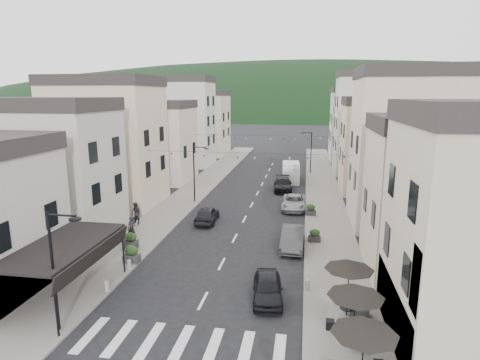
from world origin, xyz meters
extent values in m
cube|color=slate|center=(-7.50, 32.00, 0.06)|extent=(4.00, 76.00, 0.12)
cube|color=slate|center=(7.50, 32.00, 0.06)|extent=(4.00, 76.00, 0.12)
ellipsoid|color=black|center=(0.00, 300.00, 0.00)|extent=(640.00, 360.00, 70.00)
cube|color=black|center=(-7.50, 5.00, 3.20)|extent=(3.60, 7.50, 0.15)
cube|color=black|center=(-5.70, 5.00, 2.70)|extent=(0.34, 7.50, 0.99)
cylinder|color=black|center=(-5.80, 1.50, 1.60)|extent=(0.10, 0.10, 3.20)
cylinder|color=black|center=(-5.80, 8.50, 1.60)|extent=(0.10, 0.10, 3.20)
cube|color=#B0ADA2|center=(-14.50, 14.00, 5.00)|extent=(10.00, 7.00, 10.00)
cube|color=#262323|center=(-14.50, 14.00, 10.50)|extent=(10.20, 7.14, 1.00)
cube|color=beige|center=(-14.50, 24.00, 6.00)|extent=(10.00, 8.00, 12.00)
cube|color=#262323|center=(-14.50, 24.00, 12.50)|extent=(10.20, 8.16, 1.00)
cube|color=#BFAE9B|center=(-14.50, 36.00, 4.75)|extent=(10.00, 8.00, 9.50)
cube|color=#262323|center=(-14.50, 36.00, 10.00)|extent=(10.20, 8.16, 1.00)
cube|color=#AFAFAA|center=(-14.50, 48.00, 6.50)|extent=(10.00, 7.00, 13.00)
cube|color=#262323|center=(-14.50, 48.00, 13.50)|extent=(10.20, 7.14, 1.00)
cube|color=beige|center=(-14.50, 60.00, 5.50)|extent=(10.00, 9.00, 11.00)
cube|color=#262323|center=(-14.50, 60.00, 11.50)|extent=(10.20, 9.18, 1.00)
cube|color=beige|center=(14.50, 12.00, 4.50)|extent=(10.00, 7.00, 9.00)
cube|color=#262323|center=(14.50, 12.00, 9.50)|extent=(10.20, 7.14, 1.00)
cube|color=#BFAE9B|center=(14.50, 22.00, 6.25)|extent=(10.00, 8.00, 12.50)
cube|color=#262323|center=(14.50, 22.00, 13.00)|extent=(10.20, 8.16, 1.00)
cube|color=beige|center=(14.50, 34.00, 5.00)|extent=(10.00, 7.00, 10.00)
cube|color=#262323|center=(14.50, 34.00, 10.50)|extent=(10.20, 7.14, 1.00)
cube|color=#AFAFAA|center=(14.50, 46.00, 6.75)|extent=(10.00, 8.00, 13.50)
cube|color=#262323|center=(14.50, 46.00, 14.00)|extent=(10.20, 8.16, 1.00)
cube|color=#B0ADA2|center=(14.50, 58.00, 5.75)|extent=(10.00, 9.00, 11.50)
cube|color=#262323|center=(14.50, 58.00, 12.00)|extent=(10.20, 9.18, 1.00)
cone|color=black|center=(7.70, 0.00, 2.37)|extent=(2.50, 2.50, 0.55)
cylinder|color=black|center=(7.70, 2.80, 1.27)|extent=(0.06, 0.06, 2.30)
cone|color=black|center=(7.70, 2.80, 2.37)|extent=(2.50, 2.50, 0.55)
cylinder|color=black|center=(7.70, 2.80, 0.49)|extent=(0.70, 0.70, 0.04)
cylinder|color=black|center=(7.70, 5.60, 1.27)|extent=(0.06, 0.06, 2.30)
cone|color=black|center=(7.70, 5.60, 2.37)|extent=(2.50, 2.50, 0.55)
cylinder|color=black|center=(7.70, 5.60, 0.49)|extent=(0.70, 0.70, 0.04)
cylinder|color=black|center=(-6.10, 2.00, 3.00)|extent=(0.14, 0.14, 6.00)
cylinder|color=black|center=(-5.40, 2.00, 5.90)|extent=(1.40, 0.10, 0.10)
cylinder|color=black|center=(-4.75, 2.00, 5.75)|extent=(0.56, 0.56, 0.08)
cylinder|color=black|center=(-6.10, 26.00, 3.00)|extent=(0.14, 0.14, 6.00)
cylinder|color=black|center=(-5.40, 26.00, 5.90)|extent=(1.40, 0.10, 0.10)
cylinder|color=black|center=(-4.75, 26.00, 5.75)|extent=(0.56, 0.56, 0.08)
cylinder|color=black|center=(6.10, 44.00, 3.00)|extent=(0.14, 0.14, 6.00)
cylinder|color=black|center=(5.40, 44.00, 5.90)|extent=(1.40, 0.10, 0.10)
cylinder|color=black|center=(4.75, 44.00, 5.75)|extent=(0.56, 0.56, 0.08)
cylinder|color=gray|center=(-5.70, 6.00, 0.42)|extent=(0.26, 0.26, 0.60)
cylinder|color=gray|center=(-5.70, 9.00, 0.42)|extent=(0.26, 0.26, 0.60)
cylinder|color=gray|center=(5.70, 8.00, 0.42)|extent=(0.26, 0.26, 0.60)
cylinder|color=black|center=(0.00, 22.00, 6.00)|extent=(19.00, 0.02, 0.02)
cone|color=beige|center=(-8.71, 22.00, 5.81)|extent=(0.28, 0.28, 0.24)
cone|color=navy|center=(-7.12, 22.00, 5.73)|extent=(0.28, 0.28, 0.24)
cone|color=beige|center=(-5.54, 22.00, 5.65)|extent=(0.28, 0.28, 0.24)
cone|color=navy|center=(-3.96, 22.00, 5.58)|extent=(0.28, 0.28, 0.24)
cone|color=beige|center=(-2.38, 22.00, 5.54)|extent=(0.28, 0.28, 0.24)
cone|color=navy|center=(-0.79, 22.00, 5.51)|extent=(0.28, 0.28, 0.24)
cone|color=beige|center=(0.79, 22.00, 5.51)|extent=(0.28, 0.28, 0.24)
cone|color=navy|center=(2.38, 22.00, 5.54)|extent=(0.28, 0.28, 0.24)
cone|color=beige|center=(3.96, 22.00, 5.58)|extent=(0.28, 0.28, 0.24)
cone|color=navy|center=(5.54, 22.00, 5.65)|extent=(0.28, 0.28, 0.24)
cone|color=beige|center=(7.12, 22.00, 5.73)|extent=(0.28, 0.28, 0.24)
cone|color=navy|center=(8.71, 22.00, 5.81)|extent=(0.28, 0.28, 0.24)
cylinder|color=black|center=(0.00, 38.00, 6.00)|extent=(19.00, 0.02, 0.02)
cone|color=beige|center=(-8.71, 38.00, 5.81)|extent=(0.28, 0.28, 0.24)
cone|color=navy|center=(-7.12, 38.00, 5.73)|extent=(0.28, 0.28, 0.24)
cone|color=beige|center=(-5.54, 38.00, 5.65)|extent=(0.28, 0.28, 0.24)
cone|color=navy|center=(-3.96, 38.00, 5.58)|extent=(0.28, 0.28, 0.24)
cone|color=beige|center=(-2.38, 38.00, 5.54)|extent=(0.28, 0.28, 0.24)
cone|color=navy|center=(-0.79, 38.00, 5.51)|extent=(0.28, 0.28, 0.24)
cone|color=beige|center=(0.79, 38.00, 5.51)|extent=(0.28, 0.28, 0.24)
cone|color=navy|center=(2.38, 38.00, 5.54)|extent=(0.28, 0.28, 0.24)
cone|color=beige|center=(3.96, 38.00, 5.58)|extent=(0.28, 0.28, 0.24)
cone|color=navy|center=(5.54, 38.00, 5.65)|extent=(0.28, 0.28, 0.24)
cone|color=beige|center=(7.12, 38.00, 5.73)|extent=(0.28, 0.28, 0.24)
cone|color=navy|center=(8.71, 38.00, 5.81)|extent=(0.28, 0.28, 0.24)
imported|color=black|center=(3.51, 6.76, 0.69)|extent=(2.08, 4.21, 1.38)
imported|color=#333336|center=(4.60, 14.74, 0.77)|extent=(1.69, 4.68, 1.53)
imported|color=#97999F|center=(4.37, 25.16, 0.70)|extent=(2.32, 5.02, 1.39)
imported|color=black|center=(2.80, 32.85, 0.74)|extent=(2.46, 5.25, 1.48)
imported|color=black|center=(-3.16, 19.63, 0.73)|extent=(1.89, 4.34, 1.46)
cube|color=silver|center=(3.50, 38.35, 1.13)|extent=(2.45, 5.53, 2.26)
cube|color=silver|center=(3.54, 37.67, 2.31)|extent=(2.29, 3.73, 0.56)
cylinder|color=black|center=(2.72, 36.27, 0.40)|extent=(0.33, 0.80, 0.79)
cylinder|color=black|center=(4.52, 36.37, 0.40)|extent=(0.33, 0.80, 0.79)
cylinder|color=black|center=(2.48, 40.32, 0.40)|extent=(0.33, 0.80, 0.79)
cylinder|color=black|center=(4.29, 40.43, 0.40)|extent=(0.33, 0.80, 0.79)
imported|color=black|center=(-7.73, 13.95, 1.07)|extent=(0.76, 0.56, 1.91)
imported|color=black|center=(-9.02, 17.74, 1.09)|extent=(1.15, 1.04, 1.93)
cube|color=#313134|center=(-6.00, 10.03, 0.39)|extent=(1.10, 0.63, 0.54)
ellipsoid|color=black|center=(-6.00, 10.03, 0.99)|extent=(0.95, 0.61, 0.69)
cube|color=#29292B|center=(-7.15, 12.48, 0.38)|extent=(1.17, 0.85, 0.53)
ellipsoid|color=black|center=(-7.15, 12.48, 0.96)|extent=(0.93, 0.59, 0.67)
cube|color=#313234|center=(8.36, 5.69, 0.36)|extent=(1.02, 0.66, 0.48)
ellipsoid|color=black|center=(8.36, 5.69, 0.88)|extent=(0.84, 0.53, 0.61)
cube|color=#29282B|center=(6.24, 16.01, 0.34)|extent=(0.95, 0.59, 0.45)
ellipsoid|color=black|center=(6.24, 16.01, 0.84)|extent=(0.79, 0.50, 0.57)
cube|color=#323235|center=(6.00, 22.92, 0.36)|extent=(1.03, 0.69, 0.47)
ellipsoid|color=black|center=(6.00, 22.92, 0.88)|extent=(0.83, 0.53, 0.60)
camera|label=1|loc=(5.35, -13.73, 11.23)|focal=30.00mm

